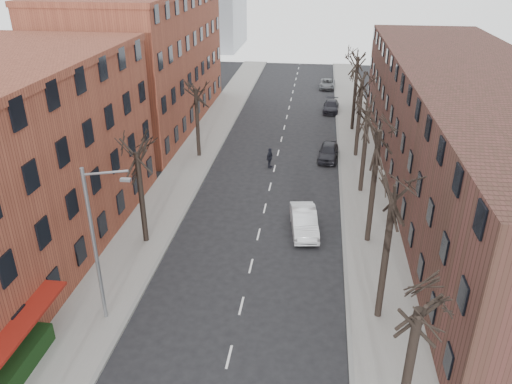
% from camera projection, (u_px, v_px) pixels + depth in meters
% --- Properties ---
extents(sidewalk_left, '(4.00, 90.00, 0.15)m').
position_uv_depth(sidewalk_left, '(198.00, 152.00, 49.78)').
color(sidewalk_left, gray).
rests_on(sidewalk_left, ground).
extents(sidewalk_right, '(4.00, 90.00, 0.15)m').
position_uv_depth(sidewalk_right, '(360.00, 160.00, 47.95)').
color(sidewalk_right, gray).
rests_on(sidewalk_right, ground).
extents(building_left_far, '(12.00, 28.00, 14.00)m').
position_uv_depth(building_left_far, '(143.00, 62.00, 55.70)').
color(building_left_far, brown).
rests_on(building_left_far, ground).
extents(building_right, '(12.00, 50.00, 10.00)m').
position_uv_depth(building_right, '(469.00, 131.00, 40.42)').
color(building_right, '#482721').
rests_on(building_right, ground).
extents(awning_left, '(1.20, 7.00, 0.15)m').
position_uv_depth(awning_left, '(30.00, 369.00, 24.11)').
color(awning_left, maroon).
rests_on(awning_left, ground).
extents(hedge, '(0.80, 6.00, 1.00)m').
position_uv_depth(hedge, '(14.00, 374.00, 22.94)').
color(hedge, black).
rests_on(hedge, sidewalk_left).
extents(tree_right_b, '(5.20, 5.20, 10.80)m').
position_uv_depth(tree_right_b, '(377.00, 317.00, 27.51)').
color(tree_right_b, black).
rests_on(tree_right_b, ground).
extents(tree_right_c, '(5.20, 5.20, 11.60)m').
position_uv_depth(tree_right_c, '(367.00, 241.00, 34.65)').
color(tree_right_c, black).
rests_on(tree_right_c, ground).
extents(tree_right_d, '(5.20, 5.20, 10.00)m').
position_uv_depth(tree_right_d, '(360.00, 192.00, 41.79)').
color(tree_right_d, black).
rests_on(tree_right_d, ground).
extents(tree_right_e, '(5.20, 5.20, 10.80)m').
position_uv_depth(tree_right_e, '(355.00, 156.00, 48.92)').
color(tree_right_e, black).
rests_on(tree_right_e, ground).
extents(tree_right_f, '(5.20, 5.20, 11.60)m').
position_uv_depth(tree_right_f, '(352.00, 130.00, 56.06)').
color(tree_right_f, black).
rests_on(tree_right_f, ground).
extents(tree_left_a, '(5.20, 5.20, 9.50)m').
position_uv_depth(tree_left_a, '(147.00, 242.00, 34.61)').
color(tree_left_a, black).
rests_on(tree_left_a, ground).
extents(tree_left_b, '(5.20, 5.20, 9.50)m').
position_uv_depth(tree_left_b, '(199.00, 157.00, 48.88)').
color(tree_left_b, black).
rests_on(tree_left_b, ground).
extents(streetlight, '(2.45, 0.22, 9.03)m').
position_uv_depth(streetlight, '(97.00, 240.00, 25.21)').
color(streetlight, slate).
rests_on(streetlight, ground).
extents(silver_sedan, '(2.39, 5.16, 1.64)m').
position_uv_depth(silver_sedan, '(304.00, 221.00, 35.56)').
color(silver_sedan, silver).
rests_on(silver_sedan, ground).
extents(parked_car_near, '(2.19, 4.59, 1.51)m').
position_uv_depth(parked_car_near, '(328.00, 152.00, 48.00)').
color(parked_car_near, black).
rests_on(parked_car_near, ground).
extents(parked_car_mid, '(2.14, 4.70, 1.33)m').
position_uv_depth(parked_car_mid, '(331.00, 106.00, 62.26)').
color(parked_car_mid, black).
rests_on(parked_car_mid, ground).
extents(parked_car_far, '(2.35, 4.68, 1.27)m').
position_uv_depth(parked_car_far, '(327.00, 84.00, 72.87)').
color(parked_car_far, slate).
rests_on(parked_car_far, ground).
extents(pedestrian_crossing, '(0.83, 1.22, 1.92)m').
position_uv_depth(pedestrian_crossing, '(270.00, 158.00, 46.02)').
color(pedestrian_crossing, black).
rests_on(pedestrian_crossing, ground).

